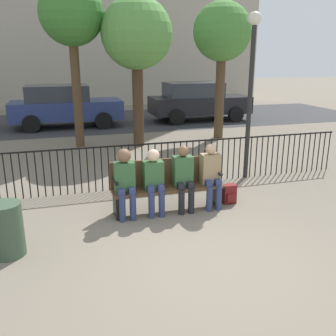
# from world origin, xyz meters

# --- Properties ---
(ground_plane) EXTENTS (80.00, 80.00, 0.00)m
(ground_plane) POSITION_xyz_m (0.00, 0.00, 0.00)
(ground_plane) COLOR #706656
(park_bench) EXTENTS (1.98, 0.45, 0.92)m
(park_bench) POSITION_xyz_m (0.00, 1.97, 0.50)
(park_bench) COLOR #4C331E
(park_bench) RESTS_ON ground
(seated_person_0) EXTENTS (0.34, 0.39, 1.20)m
(seated_person_0) POSITION_xyz_m (-0.77, 1.84, 0.69)
(seated_person_0) COLOR navy
(seated_person_0) RESTS_ON ground
(seated_person_1) EXTENTS (0.34, 0.39, 1.16)m
(seated_person_1) POSITION_xyz_m (-0.27, 1.83, 0.65)
(seated_person_1) COLOR navy
(seated_person_1) RESTS_ON ground
(seated_person_2) EXTENTS (0.34, 0.39, 1.19)m
(seated_person_2) POSITION_xyz_m (0.27, 1.83, 0.66)
(seated_person_2) COLOR black
(seated_person_2) RESTS_ON ground
(seated_person_3) EXTENTS (0.34, 0.39, 1.18)m
(seated_person_3) POSITION_xyz_m (0.79, 1.83, 0.66)
(seated_person_3) COLOR navy
(seated_person_3) RESTS_ON ground
(backpack) EXTENTS (0.25, 0.20, 0.36)m
(backpack) POSITION_xyz_m (1.21, 1.92, 0.18)
(backpack) COLOR maroon
(backpack) RESTS_ON ground
(fence_railing) EXTENTS (9.01, 0.03, 0.95)m
(fence_railing) POSITION_xyz_m (-0.02, 3.24, 0.56)
(fence_railing) COLOR black
(fence_railing) RESTS_ON ground
(tree_0) EXTENTS (1.85, 1.85, 4.35)m
(tree_0) POSITION_xyz_m (3.44, 7.46, 3.34)
(tree_0) COLOR #4C3823
(tree_0) RESTS_ON ground
(tree_1) EXTENTS (2.07, 2.07, 4.34)m
(tree_1) POSITION_xyz_m (0.59, 7.08, 3.24)
(tree_1) COLOR #422D1E
(tree_1) RESTS_ON ground
(tree_2) EXTENTS (1.82, 1.82, 4.74)m
(tree_2) POSITION_xyz_m (-1.17, 7.46, 3.75)
(tree_2) COLOR #4C3823
(tree_2) RESTS_ON ground
(lamp_post) EXTENTS (0.28, 0.28, 3.55)m
(lamp_post) POSITION_xyz_m (2.25, 3.25, 2.36)
(lamp_post) COLOR black
(lamp_post) RESTS_ON ground
(street_surface) EXTENTS (24.00, 6.00, 0.01)m
(street_surface) POSITION_xyz_m (0.00, 12.00, 0.00)
(street_surface) COLOR #333335
(street_surface) RESTS_ON ground
(parked_car_0) EXTENTS (4.20, 1.94, 1.62)m
(parked_car_0) POSITION_xyz_m (-1.50, 11.00, 0.84)
(parked_car_0) COLOR navy
(parked_car_0) RESTS_ON ground
(parked_car_1) EXTENTS (4.20, 1.94, 1.62)m
(parked_car_1) POSITION_xyz_m (4.02, 11.00, 0.84)
(parked_car_1) COLOR black
(parked_car_1) RESTS_ON ground
(trash_bin) EXTENTS (0.46, 0.46, 0.76)m
(trash_bin) POSITION_xyz_m (-2.57, 1.02, 0.38)
(trash_bin) COLOR #384C38
(trash_bin) RESTS_ON ground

